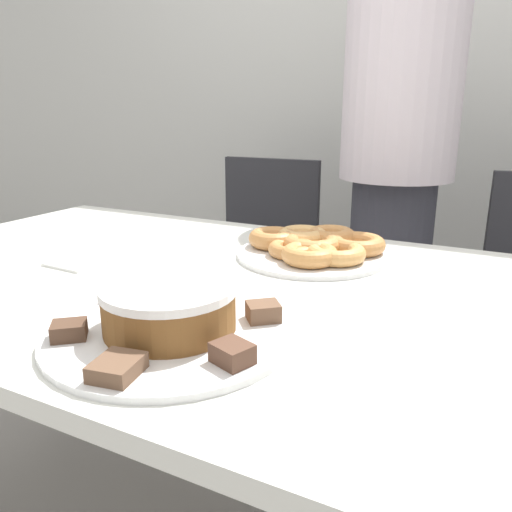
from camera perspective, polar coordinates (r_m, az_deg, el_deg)
name	(u,v)px	position (r m, az deg, el deg)	size (l,w,h in m)	color
wall_back	(426,47)	(2.36, 18.82, 21.71)	(8.00, 0.05, 2.60)	silver
table	(260,327)	(0.94, 0.43, -8.11)	(1.76, 0.89, 0.74)	silver
person_standing	(397,158)	(1.63, 15.79, 10.72)	(0.35, 0.35, 1.71)	#383842
office_chair_left	(256,281)	(1.96, 0.03, -2.88)	(0.46, 0.46, 0.86)	black
plate_cake	(171,332)	(0.73, -9.71, -8.52)	(0.36, 0.36, 0.01)	white
plate_donuts	(312,255)	(1.09, 6.39, 0.14)	(0.33, 0.33, 0.01)	white
frosted_cake	(169,307)	(0.71, -9.86, -5.72)	(0.19, 0.19, 0.07)	brown
lamington_0	(232,353)	(0.62, -2.72, -11.04)	(0.06, 0.05, 0.03)	brown
lamington_1	(263,312)	(0.74, 0.83, -6.37)	(0.06, 0.06, 0.03)	brown
lamington_2	(207,290)	(0.84, -5.63, -3.85)	(0.06, 0.06, 0.02)	brown
lamington_3	(123,296)	(0.83, -14.97, -4.48)	(0.07, 0.06, 0.02)	brown
lamington_4	(69,330)	(0.73, -20.58, -7.96)	(0.06, 0.06, 0.02)	#513828
lamington_5	(118,368)	(0.62, -15.50, -12.19)	(0.06, 0.07, 0.02)	brown
donut_0	(312,244)	(1.09, 6.43, 1.34)	(0.13, 0.13, 0.04)	#C68447
donut_1	(310,254)	(1.01, 6.15, 0.18)	(0.12, 0.12, 0.04)	#D18E4C
donut_2	(336,253)	(1.04, 9.12, 0.36)	(0.12, 0.12, 0.03)	tan
donut_3	(357,244)	(1.11, 11.43, 1.34)	(0.12, 0.12, 0.04)	#C68447
donut_4	(331,237)	(1.15, 8.58, 2.21)	(0.11, 0.11, 0.04)	#C68447
donut_5	(302,237)	(1.15, 5.33, 2.20)	(0.12, 0.12, 0.04)	#E5AD66
donut_6	(273,238)	(1.13, 1.98, 2.04)	(0.11, 0.11, 0.04)	#C68447
donut_7	(293,249)	(1.06, 4.29, 0.80)	(0.11, 0.11, 0.03)	#C68447
napkin	(75,263)	(1.10, -19.98, -0.77)	(0.11, 0.09, 0.01)	white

